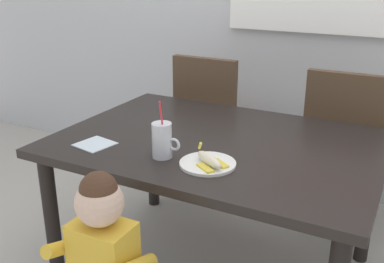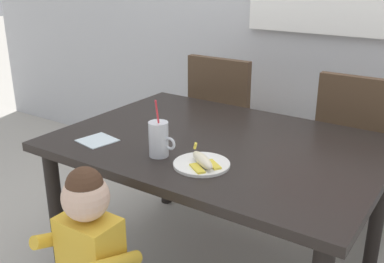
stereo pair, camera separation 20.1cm
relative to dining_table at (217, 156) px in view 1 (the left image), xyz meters
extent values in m
cube|color=black|center=(0.00, 0.00, 0.06)|extent=(1.46, 1.05, 0.04)
cylinder|color=black|center=(-0.65, -0.44, -0.30)|extent=(0.07, 0.07, 0.68)
cylinder|color=black|center=(-0.65, 0.44, -0.30)|extent=(0.07, 0.07, 0.68)
cylinder|color=black|center=(0.65, 0.44, -0.30)|extent=(0.07, 0.07, 0.68)
cube|color=#4C3826|center=(-0.39, 0.84, -0.19)|extent=(0.44, 0.44, 0.06)
cube|color=#4C3826|center=(-0.39, 0.64, 0.08)|extent=(0.42, 0.05, 0.48)
cylinder|color=black|center=(-0.20, 1.03, -0.43)|extent=(0.04, 0.04, 0.42)
cylinder|color=black|center=(-0.58, 1.03, -0.43)|extent=(0.04, 0.04, 0.42)
cylinder|color=black|center=(-0.20, 0.65, -0.43)|extent=(0.04, 0.04, 0.42)
cylinder|color=black|center=(-0.58, 0.65, -0.43)|extent=(0.04, 0.04, 0.42)
cube|color=#4C3826|center=(0.45, 0.83, -0.19)|extent=(0.44, 0.44, 0.06)
cube|color=#4C3826|center=(0.45, 0.63, 0.08)|extent=(0.42, 0.05, 0.48)
cylinder|color=black|center=(0.64, 1.02, -0.43)|extent=(0.04, 0.04, 0.42)
cylinder|color=black|center=(0.26, 1.02, -0.43)|extent=(0.04, 0.04, 0.42)
cylinder|color=black|center=(0.64, 0.64, -0.43)|extent=(0.04, 0.04, 0.42)
cylinder|color=black|center=(0.26, 0.64, -0.43)|extent=(0.04, 0.04, 0.42)
cube|color=gold|center=(-0.11, -0.73, -0.15)|extent=(0.22, 0.15, 0.30)
sphere|color=beige|center=(-0.11, -0.73, 0.09)|extent=(0.17, 0.17, 0.17)
sphere|color=#472D1E|center=(-0.11, -0.73, 0.13)|extent=(0.13, 0.13, 0.13)
cylinder|color=gold|center=(-0.25, -0.75, -0.12)|extent=(0.05, 0.24, 0.13)
cylinder|color=silver|center=(-0.12, -0.29, 0.16)|extent=(0.08, 0.08, 0.15)
cylinder|color=beige|center=(-0.12, -0.29, 0.13)|extent=(0.07, 0.07, 0.08)
torus|color=silver|center=(-0.06, -0.29, 0.15)|extent=(0.06, 0.01, 0.06)
cylinder|color=#E5333F|center=(-0.11, -0.30, 0.23)|extent=(0.01, 0.04, 0.22)
cylinder|color=white|center=(0.08, -0.28, 0.09)|extent=(0.23, 0.23, 0.01)
ellipsoid|color=#F4EAC6|center=(0.10, -0.29, 0.12)|extent=(0.17, 0.13, 0.04)
cube|color=yellow|center=(0.10, -0.34, 0.10)|extent=(0.09, 0.08, 0.01)
cube|color=yellow|center=(0.13, -0.27, 0.10)|extent=(0.09, 0.08, 0.01)
cylinder|color=yellow|center=(0.03, -0.25, 0.15)|extent=(0.03, 0.02, 0.03)
cube|color=silver|center=(-0.46, -0.32, 0.09)|extent=(0.18, 0.18, 0.00)
camera|label=1|loc=(0.80, -1.77, 0.84)|focal=42.13mm
camera|label=2|loc=(0.97, -1.67, 0.84)|focal=42.13mm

